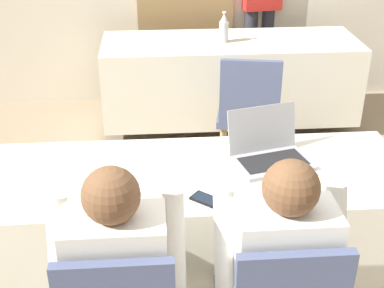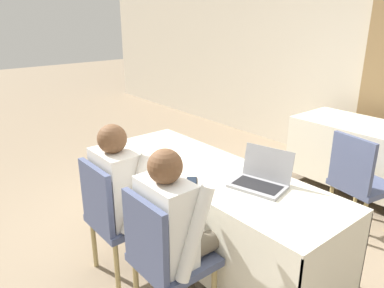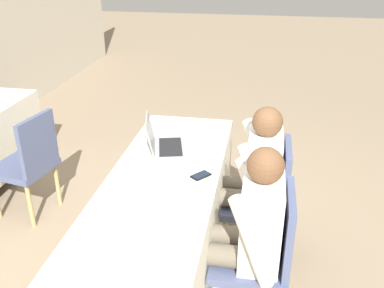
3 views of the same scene
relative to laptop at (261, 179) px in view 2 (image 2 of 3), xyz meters
name	(u,v)px [view 2 (image 2 of 3)]	position (x,y,z in m)	size (l,w,h in m)	color
ground_plane	(210,257)	(-0.39, -0.08, -0.80)	(24.00, 24.00, 0.00)	gray
conference_table_near	(211,193)	(-0.39, -0.08, -0.23)	(2.07, 0.70, 0.76)	silver
laptop	(261,179)	(0.00, 0.00, 0.00)	(0.41, 0.36, 0.24)	#99999E
cell_phone	(192,181)	(-0.34, -0.32, -0.04)	(0.14, 0.14, 0.01)	black
paper_beside_laptop	(212,167)	(-0.44, -0.04, -0.05)	(0.28, 0.34, 0.00)	white
chair_near_left	(114,214)	(-0.70, -0.74, -0.31)	(0.44, 0.44, 0.90)	tan
chair_near_right	(164,255)	(-0.09, -0.74, -0.31)	(0.44, 0.44, 0.90)	tan
chair_far_spare	(358,179)	(0.12, 1.17, -0.31)	(0.51, 0.51, 0.90)	tan
person_checkered_shirt	(126,190)	(-0.70, -0.64, -0.15)	(0.50, 0.52, 1.16)	#665B4C
person_white_shirt	(177,225)	(-0.09, -0.64, -0.15)	(0.50, 0.52, 1.16)	#665B4C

